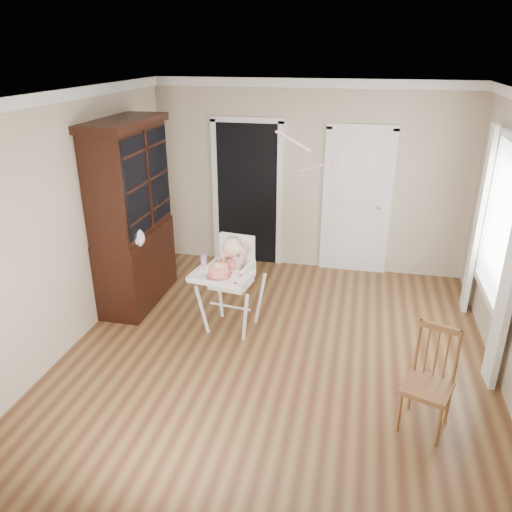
% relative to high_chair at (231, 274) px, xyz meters
% --- Properties ---
extents(floor, '(5.00, 5.00, 0.00)m').
position_rel_high_chair_xyz_m(floor, '(0.61, -0.47, -0.70)').
color(floor, '#502F1B').
rests_on(floor, ground).
extents(ceiling, '(5.00, 5.00, 0.00)m').
position_rel_high_chair_xyz_m(ceiling, '(0.61, -0.47, 2.00)').
color(ceiling, white).
rests_on(ceiling, wall_back).
extents(wall_back, '(4.50, 0.00, 4.50)m').
position_rel_high_chair_xyz_m(wall_back, '(0.61, 2.03, 0.65)').
color(wall_back, beige).
rests_on(wall_back, floor).
extents(wall_left, '(0.00, 5.00, 5.00)m').
position_rel_high_chair_xyz_m(wall_left, '(-1.64, -0.47, 0.65)').
color(wall_left, beige).
rests_on(wall_left, floor).
extents(crown_molding, '(4.50, 5.00, 0.12)m').
position_rel_high_chair_xyz_m(crown_molding, '(0.61, -0.47, 1.94)').
color(crown_molding, white).
rests_on(crown_molding, ceiling).
extents(doorway, '(1.06, 0.05, 2.22)m').
position_rel_high_chair_xyz_m(doorway, '(-0.29, 2.02, 0.41)').
color(doorway, black).
rests_on(doorway, wall_back).
extents(closet_door, '(0.96, 0.09, 2.13)m').
position_rel_high_chair_xyz_m(closet_door, '(1.31, 2.01, 0.32)').
color(closet_door, white).
rests_on(closet_door, wall_back).
extents(window_right, '(0.13, 1.84, 2.30)m').
position_rel_high_chair_xyz_m(window_right, '(2.79, 0.33, 0.59)').
color(window_right, white).
rests_on(window_right, wall_right).
extents(high_chair, '(0.74, 0.88, 1.14)m').
position_rel_high_chair_xyz_m(high_chair, '(0.00, 0.00, 0.00)').
color(high_chair, white).
rests_on(high_chair, floor).
extents(baby, '(0.32, 0.26, 0.49)m').
position_rel_high_chair_xyz_m(baby, '(0.01, 0.03, 0.16)').
color(baby, beige).
rests_on(baby, high_chair).
extents(cake, '(0.28, 0.28, 0.13)m').
position_rel_high_chair_xyz_m(cake, '(-0.06, -0.27, 0.15)').
color(cake, silver).
rests_on(cake, high_chair).
extents(sippy_cup, '(0.07, 0.07, 0.18)m').
position_rel_high_chair_xyz_m(sippy_cup, '(-0.29, -0.07, 0.16)').
color(sippy_cup, pink).
rests_on(sippy_cup, high_chair).
extents(china_cabinet, '(0.61, 1.38, 2.33)m').
position_rel_high_chair_xyz_m(china_cabinet, '(-1.37, 0.44, 0.46)').
color(china_cabinet, black).
rests_on(china_cabinet, floor).
extents(dining_chair, '(0.49, 0.49, 0.94)m').
position_rel_high_chair_xyz_m(dining_chair, '(2.07, -1.24, -0.26)').
color(dining_chair, brown).
rests_on(dining_chair, floor).
extents(streamer, '(0.40, 0.32, 0.15)m').
position_rel_high_chair_xyz_m(streamer, '(0.68, -0.07, 1.53)').
color(streamer, pink).
rests_on(streamer, ceiling).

